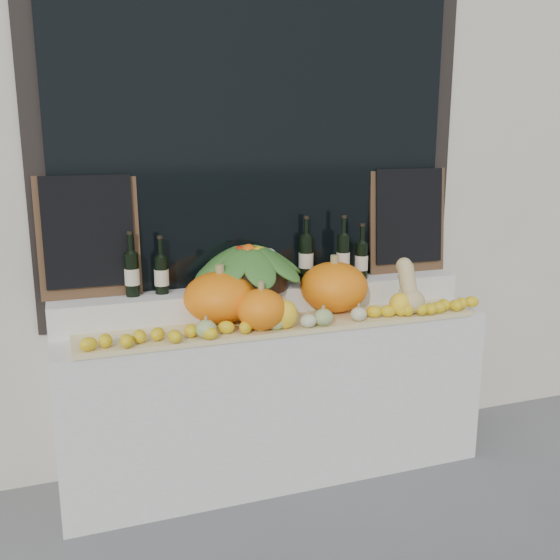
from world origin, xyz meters
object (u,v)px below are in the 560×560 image
object	(u,v)px
pumpkin_left	(220,297)
produce_bowl	(249,266)
wine_bottle_tall	(306,258)
pumpkin_right	(334,287)
butternut_squash	(409,290)

from	to	relation	value
pumpkin_left	produce_bowl	bearing A→B (deg)	35.55
produce_bowl	wine_bottle_tall	xyz separation A→B (m)	(0.36, 0.05, 0.01)
pumpkin_left	wine_bottle_tall	world-z (taller)	wine_bottle_tall
pumpkin_left	pumpkin_right	size ratio (longest dim) A/B	1.03
butternut_squash	produce_bowl	world-z (taller)	produce_bowl
produce_bowl	wine_bottle_tall	world-z (taller)	wine_bottle_tall
pumpkin_left	butternut_squash	xyz separation A→B (m)	(1.02, -0.16, -0.01)
produce_bowl	pumpkin_left	bearing A→B (deg)	-144.45
pumpkin_left	produce_bowl	xyz separation A→B (m)	(0.20, 0.14, 0.13)
produce_bowl	butternut_squash	bearing A→B (deg)	-20.22
pumpkin_left	produce_bowl	size ratio (longest dim) A/B	0.59
pumpkin_right	butternut_squash	xyz separation A→B (m)	(0.38, -0.15, -0.01)
pumpkin_left	butternut_squash	world-z (taller)	butternut_squash
pumpkin_right	butternut_squash	world-z (taller)	butternut_squash
butternut_squash	pumpkin_right	bearing A→B (deg)	158.35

